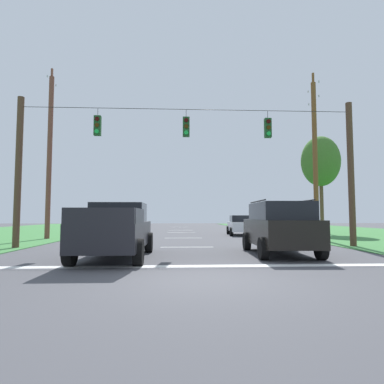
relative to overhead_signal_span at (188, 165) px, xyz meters
The scene contains 15 objects.
ground_plane 8.84m from the overhead_signal_span, 90.41° to the right, with size 120.00×120.00×0.00m, color #47474C.
stop_bar_stripe 7.06m from the overhead_signal_span, 90.56° to the right, with size 13.82×0.45×0.01m, color white.
lane_dash_0 3.90m from the overhead_signal_span, 115.68° to the left, with size 0.15×2.50×0.01m, color white.
lane_dash_1 7.72m from the overhead_signal_span, 90.49° to the left, with size 0.15×2.50×0.01m, color white.
lane_dash_2 14.69m from the overhead_signal_span, 90.23° to the left, with size 0.15×2.50×0.01m, color white.
lane_dash_3 19.27m from the overhead_signal_span, 90.17° to the left, with size 0.15×2.50×0.01m, color white.
lane_dash_4 29.30m from the overhead_signal_span, 90.11° to the left, with size 0.15×2.50×0.01m, color white.
overhead_signal_span is the anchor object (origin of this frame).
pickup_truck 5.50m from the overhead_signal_span, 125.32° to the right, with size 2.31×5.41×1.95m.
suv_black 5.39m from the overhead_signal_span, 42.31° to the right, with size 2.39×4.88×2.05m.
distant_car_crossing_white 11.41m from the overhead_signal_span, 65.63° to the left, with size 2.26×4.42×1.52m.
distant_car_oncoming 17.86m from the overhead_signal_span, 117.61° to the left, with size 2.32×4.44×1.52m.
utility_pole_mid_right 9.76m from the overhead_signal_span, 30.43° to the left, with size 0.30×1.75×10.78m.
utility_pole_near_left 10.85m from the overhead_signal_span, 145.16° to the left, with size 0.31×1.62×11.24m.
tree_roadside_right 16.45m from the overhead_signal_span, 44.56° to the left, with size 3.19×3.19×8.19m.
Camera 1 is at (-0.56, -7.82, 1.47)m, focal length 31.17 mm.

